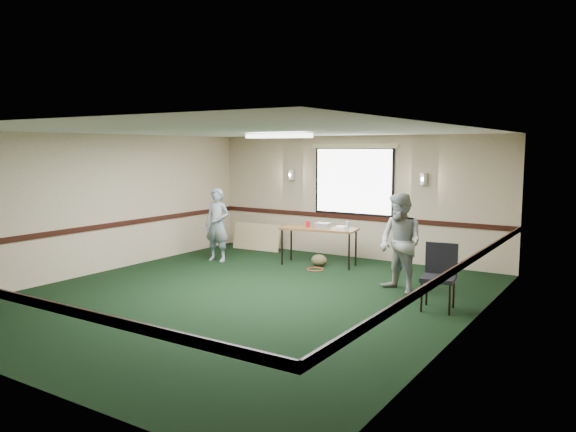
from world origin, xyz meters
The scene contains 13 objects.
ground centered at (0.00, 0.00, 0.00)m, with size 8.00×8.00×0.00m, color black.
room_shell centered at (0.00, 2.12, 1.58)m, with size 8.00×8.02×8.00m.
folding_table centered at (-0.21, 2.81, 0.73)m, with size 1.66×0.90×0.79m.
projector centered at (-0.15, 2.87, 0.84)m, with size 0.30×0.25×0.10m, color gray.
game_console centered at (0.24, 2.96, 0.81)m, with size 0.21×0.17×0.05m, color white.
red_cup centered at (-0.45, 2.76, 0.85)m, with size 0.08×0.08×0.13m, color red.
water_bottle centered at (0.46, 2.77, 0.88)m, with size 0.05×0.05×0.18m, color #8FBCEA.
duffel_bag centered at (-0.15, 2.73, 0.12)m, with size 0.34×0.26×0.24m, color #4B492B.
cable_coil centered at (-0.05, 2.40, 0.01)m, with size 0.34×0.34×0.02m, color red.
folded_table centered at (-2.31, 3.52, 0.32)m, with size 1.25×0.05×0.64m, color tan.
conference_chair centered at (2.90, 1.03, 0.58)m, with size 0.55×0.57×0.99m.
person_left centered at (-2.27, 2.02, 0.79)m, with size 0.57×0.38×1.57m, color #456899.
person_right centered at (2.03, 1.64, 0.84)m, with size 0.82×0.64×1.68m, color #7EA0C5.
Camera 1 is at (5.45, -7.21, 2.43)m, focal length 35.00 mm.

